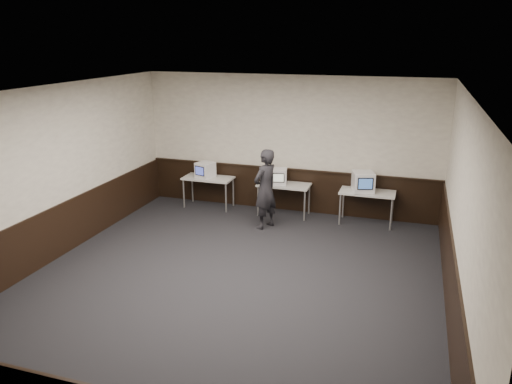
% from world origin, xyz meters
% --- Properties ---
extents(floor, '(8.00, 8.00, 0.00)m').
position_xyz_m(floor, '(0.00, 0.00, 0.00)').
color(floor, black).
rests_on(floor, ground).
extents(ceiling, '(8.00, 8.00, 0.00)m').
position_xyz_m(ceiling, '(0.00, 0.00, 3.20)').
color(ceiling, white).
rests_on(ceiling, back_wall).
extents(back_wall, '(7.00, 0.00, 7.00)m').
position_xyz_m(back_wall, '(0.00, 4.00, 1.60)').
color(back_wall, beige).
rests_on(back_wall, ground).
extents(front_wall, '(7.00, 0.00, 7.00)m').
position_xyz_m(front_wall, '(0.00, -4.00, 1.60)').
color(front_wall, beige).
rests_on(front_wall, ground).
extents(left_wall, '(0.00, 8.00, 8.00)m').
position_xyz_m(left_wall, '(-3.50, 0.00, 1.60)').
color(left_wall, beige).
rests_on(left_wall, ground).
extents(right_wall, '(0.00, 8.00, 8.00)m').
position_xyz_m(right_wall, '(3.50, 0.00, 1.60)').
color(right_wall, beige).
rests_on(right_wall, ground).
extents(wainscot_back, '(6.98, 0.04, 1.00)m').
position_xyz_m(wainscot_back, '(0.00, 3.98, 0.50)').
color(wainscot_back, black).
rests_on(wainscot_back, back_wall).
extents(wainscot_left, '(0.04, 7.98, 1.00)m').
position_xyz_m(wainscot_left, '(-3.48, 0.00, 0.50)').
color(wainscot_left, black).
rests_on(wainscot_left, left_wall).
extents(wainscot_right, '(0.04, 7.98, 1.00)m').
position_xyz_m(wainscot_right, '(3.48, 0.00, 0.50)').
color(wainscot_right, black).
rests_on(wainscot_right, right_wall).
extents(wainscot_rail, '(6.98, 0.06, 0.04)m').
position_xyz_m(wainscot_rail, '(0.00, 3.96, 1.02)').
color(wainscot_rail, black).
rests_on(wainscot_rail, wainscot_back).
extents(desk_left, '(1.20, 0.60, 0.75)m').
position_xyz_m(desk_left, '(-1.90, 3.60, 0.68)').
color(desk_left, silver).
rests_on(desk_left, ground).
extents(desk_center, '(1.20, 0.60, 0.75)m').
position_xyz_m(desk_center, '(0.00, 3.60, 0.68)').
color(desk_center, silver).
rests_on(desk_center, ground).
extents(desk_right, '(1.20, 0.60, 0.75)m').
position_xyz_m(desk_right, '(1.90, 3.60, 0.68)').
color(desk_right, silver).
rests_on(desk_right, ground).
extents(emac_left, '(0.48, 0.49, 0.37)m').
position_xyz_m(emac_left, '(-1.96, 3.57, 0.94)').
color(emac_left, white).
rests_on(emac_left, desk_left).
extents(emac_center, '(0.43, 0.44, 0.36)m').
position_xyz_m(emac_center, '(-0.12, 3.58, 0.93)').
color(emac_center, white).
rests_on(emac_center, desk_center).
extents(emac_right, '(0.57, 0.58, 0.45)m').
position_xyz_m(emac_right, '(1.80, 3.57, 0.97)').
color(emac_right, white).
rests_on(emac_right, desk_right).
extents(person, '(0.65, 0.76, 1.75)m').
position_xyz_m(person, '(-0.18, 2.70, 0.88)').
color(person, black).
rests_on(person, ground).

